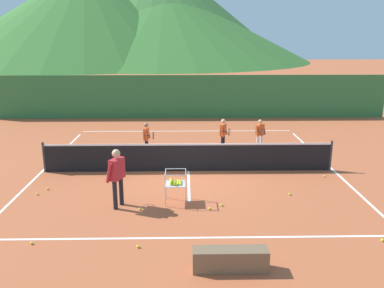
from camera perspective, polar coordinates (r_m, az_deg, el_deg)
The scene contains 27 objects.
ground_plane at distance 13.77m, azimuth -0.52°, elevation -3.86°, with size 120.00×120.00×0.00m, color #B25633.
line_baseline_near at distance 9.50m, azimuth -0.22°, elevation -13.20°, with size 10.01×0.08×0.01m, color white.
line_baseline_far at distance 19.35m, azimuth -0.71°, elevation 1.86°, with size 10.01×0.08×0.01m, color white.
line_sideline_west at distance 14.61m, azimuth -20.61°, elevation -3.73°, with size 0.08×10.47×0.01m, color white.
line_sideline_east at distance 14.70m, azimuth 19.43°, elevation -3.51°, with size 0.08×10.47×0.01m, color white.
line_service_center at distance 13.77m, azimuth -0.52°, elevation -3.85°, with size 0.08×5.21×0.01m, color white.
tennis_net at distance 13.62m, azimuth -0.53°, elevation -1.88°, with size 9.83×0.08×1.05m.
instructor at distance 10.88m, azimuth -10.64°, elevation -4.04°, with size 0.48×0.82×1.63m.
student_0 at distance 15.45m, azimuth -6.47°, elevation 1.17°, with size 0.40×0.63×1.28m.
student_1 at distance 15.98m, azimuth 4.48°, elevation 1.75°, with size 0.42×0.70×1.30m.
student_2 at distance 16.30m, azimuth 9.65°, elevation 1.74°, with size 0.48×0.66×1.25m.
ball_cart at distance 11.11m, azimuth -2.41°, elevation -5.50°, with size 0.58×0.58×0.90m.
tennis_ball_0 at distance 13.89m, azimuth 18.28°, elevation -4.37°, with size 0.07×0.07×0.07m, color yellow.
tennis_ball_1 at distance 10.92m, azimuth -7.42°, elevation -9.16°, with size 0.07×0.07×0.07m, color yellow.
tennis_ball_2 at distance 10.29m, azimuth 25.46°, elevation -12.25°, with size 0.07×0.07×0.07m, color yellow.
tennis_ball_3 at distance 9.17m, azimuth -7.68°, elevation -14.25°, with size 0.07×0.07×0.07m, color yellow.
tennis_ball_4 at distance 10.87m, azimuth 2.51°, elevation -9.17°, with size 0.07×0.07×0.07m, color yellow.
tennis_ball_5 at distance 9.90m, azimuth -21.86°, elevation -12.95°, with size 0.07×0.07×0.07m, color yellow.
tennis_ball_6 at distance 12.91m, azimuth -19.87°, elevation -6.02°, with size 0.07×0.07×0.07m, color yellow.
tennis_ball_7 at distance 11.10m, azimuth 4.25°, elevation -8.65°, with size 0.07×0.07×0.07m, color yellow.
tennis_ball_8 at distance 12.12m, azimuth 13.73°, elevation -6.92°, with size 0.07×0.07×0.07m, color yellow.
tennis_ball_9 at distance 12.63m, azimuth -21.16°, elevation -6.63°, with size 0.07×0.07×0.07m, color yellow.
windscreen_fence at distance 22.18m, azimuth -0.78°, elevation 6.74°, with size 22.03×0.08×2.38m, color #33753D.
courtside_bench at distance 8.30m, azimuth 5.48°, elevation -16.05°, with size 1.50×0.36×0.46m, color brown.
hill_0 at distance 72.22m, azimuth -14.76°, elevation 17.31°, with size 49.44×49.44×14.92m, color #38702D.
hill_1 at distance 71.04m, azimuth -3.83°, elevation 16.63°, with size 48.56×48.56×12.02m, color #38702D.
hill_2 at distance 76.73m, azimuth -5.03°, elevation 18.87°, with size 46.61×46.61×18.31m, color #427A38.
Camera 1 is at (-0.13, -12.99, 4.56)m, focal length 37.47 mm.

